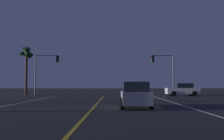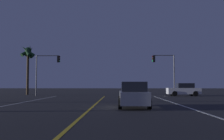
# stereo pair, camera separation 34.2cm
# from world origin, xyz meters

# --- Properties ---
(lane_edge_right) EXTENTS (0.16, 37.93, 0.01)m
(lane_edge_right) POSITION_xyz_m (6.37, 12.97, 0.00)
(lane_edge_right) COLOR silver
(lane_edge_right) RESTS_ON ground
(lane_center_divider) EXTENTS (0.16, 37.93, 0.01)m
(lane_center_divider) POSITION_xyz_m (0.00, 12.97, 0.00)
(lane_center_divider) COLOR gold
(lane_center_divider) RESTS_ON ground
(car_lead_same_lane) EXTENTS (2.02, 4.30, 1.70)m
(car_lead_same_lane) POSITION_xyz_m (2.77, 16.17, 0.82)
(car_lead_same_lane) COLOR black
(car_lead_same_lane) RESTS_ON ground
(car_crossing_side) EXTENTS (4.30, 2.02, 1.70)m
(car_crossing_side) POSITION_xyz_m (10.55, 33.12, 0.82)
(car_crossing_side) COLOR black
(car_crossing_side) RESTS_ON ground
(traffic_light_near_right) EXTENTS (2.96, 0.36, 5.43)m
(traffic_light_near_right) POSITION_xyz_m (7.77, 32.43, 4.02)
(traffic_light_near_right) COLOR #4C4C51
(traffic_light_near_right) RESTS_ON ground
(traffic_light_near_left) EXTENTS (3.26, 0.36, 5.43)m
(traffic_light_near_left) POSITION_xyz_m (-7.62, 32.43, 4.04)
(traffic_light_near_left) COLOR #4C4C51
(traffic_light_near_left) RESTS_ON ground
(palm_tree_left_far) EXTENTS (2.24, 2.26, 7.48)m
(palm_tree_left_far) POSITION_xyz_m (-11.62, 35.97, 5.92)
(palm_tree_left_far) COLOR #473826
(palm_tree_left_far) RESTS_ON ground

